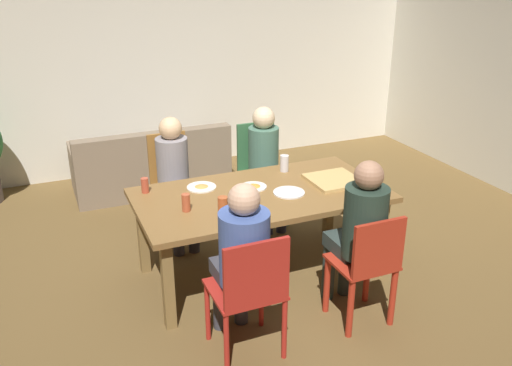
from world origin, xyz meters
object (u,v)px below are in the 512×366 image
at_px(person_2, 242,252).
at_px(drinking_glass_3, 186,203).
at_px(person_3, 266,158).
at_px(chair_1, 172,183).
at_px(person_0, 359,227).
at_px(chair_3, 260,169).
at_px(chair_2, 250,289).
at_px(plate_0, 253,186).
at_px(pizza_box_0, 334,180).
at_px(drinking_glass_0, 145,185).
at_px(person_1, 175,172).
at_px(plate_1, 289,192).
at_px(couch, 151,167).
at_px(dining_table, 261,202).
at_px(drinking_glass_2, 284,163).
at_px(chair_0, 367,267).
at_px(drinking_glass_1, 223,205).
at_px(plate_2, 202,187).

xyz_separation_m(person_2, drinking_glass_3, (-0.16, 0.71, 0.09)).
bearing_deg(person_3, chair_1, 169.85).
distance_m(person_0, person_3, 1.65).
xyz_separation_m(chair_3, person_3, (0.00, -0.15, 0.17)).
relative_size(chair_2, plate_0, 4.21).
relative_size(person_3, drinking_glass_3, 8.83).
bearing_deg(plate_0, pizza_box_0, -12.39).
relative_size(plate_0, drinking_glass_0, 1.78).
relative_size(person_1, plate_1, 4.69).
bearing_deg(couch, chair_2, -91.07).
relative_size(dining_table, person_0, 1.61).
xyz_separation_m(chair_1, person_1, (-0.00, -0.16, 0.17)).
relative_size(pizza_box_0, drinking_glass_2, 2.80).
height_order(chair_0, drinking_glass_0, chair_0).
bearing_deg(pizza_box_0, person_0, -107.61).
distance_m(person_3, drinking_glass_1, 1.37).
xyz_separation_m(person_1, person_3, (0.91, -0.00, 0.01)).
bearing_deg(couch, drinking_glass_2, -66.16).
relative_size(plate_2, drinking_glass_2, 1.63).
relative_size(plate_1, plate_2, 1.06).
bearing_deg(chair_1, drinking_glass_1, -86.46).
bearing_deg(drinking_glass_3, chair_2, -79.18).
bearing_deg(chair_3, plate_2, -139.38).
xyz_separation_m(person_2, person_3, (0.91, 1.66, -0.02)).
height_order(person_0, drinking_glass_1, person_0).
xyz_separation_m(chair_3, drinking_glass_0, (-1.28, -0.63, 0.27)).
height_order(chair_1, person_2, person_2).
height_order(person_0, person_1, person_0).
xyz_separation_m(person_3, plate_2, (-0.83, -0.56, 0.04)).
xyz_separation_m(person_0, person_3, (-0.00, 1.65, -0.02)).
xyz_separation_m(chair_1, plate_0, (0.48, -0.89, 0.23)).
height_order(chair_2, couch, chair_2).
relative_size(person_1, plate_2, 4.96).
relative_size(person_3, plate_0, 5.48).
height_order(person_3, drinking_glass_1, person_3).
bearing_deg(chair_1, chair_2, -90.00).
bearing_deg(pizza_box_0, person_1, 142.95).
xyz_separation_m(plate_0, drinking_glass_2, (0.40, 0.24, 0.06)).
distance_m(chair_0, person_2, 0.95).
xyz_separation_m(chair_0, drinking_glass_3, (-1.07, 0.84, 0.34)).
xyz_separation_m(person_0, chair_3, (-0.00, 1.80, -0.19)).
height_order(plate_0, couch, plate_0).
bearing_deg(drinking_glass_0, plate_0, -16.33).
height_order(person_3, drinking_glass_2, person_3).
bearing_deg(person_2, plate_2, 86.00).
distance_m(person_0, chair_2, 0.94).
bearing_deg(chair_0, drinking_glass_1, 140.06).
distance_m(person_2, chair_3, 2.03).
distance_m(plate_0, drinking_glass_1, 0.54).
bearing_deg(drinking_glass_2, person_0, -88.30).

